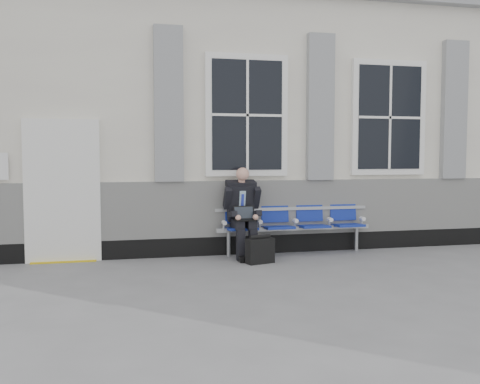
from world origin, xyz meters
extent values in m
plane|color=slate|center=(0.00, 0.00, 0.00)|extent=(70.00, 70.00, 0.00)
cube|color=silver|center=(0.00, 3.50, 2.10)|extent=(14.00, 4.00, 4.20)
cube|color=gray|center=(0.00, 3.50, 4.32)|extent=(14.40, 4.40, 0.24)
cube|color=black|center=(0.00, 1.47, 0.15)|extent=(14.00, 0.10, 0.30)
cube|color=silver|center=(0.00, 1.46, 0.75)|extent=(14.00, 0.08, 0.90)
cube|color=gray|center=(-3.40, 1.44, 2.40)|extent=(0.45, 0.14, 2.40)
cube|color=gray|center=(-0.90, 1.44, 2.40)|extent=(0.45, 0.14, 2.40)
cube|color=gray|center=(1.60, 1.44, 2.40)|extent=(0.45, 0.14, 2.40)
cube|color=white|center=(-2.15, 1.46, 2.25)|extent=(1.35, 0.10, 1.95)
cube|color=black|center=(-2.15, 1.41, 2.25)|extent=(1.15, 0.02, 1.75)
cube|color=white|center=(0.35, 1.46, 2.25)|extent=(1.35, 0.10, 1.95)
cube|color=black|center=(0.35, 1.41, 2.25)|extent=(1.15, 0.02, 1.75)
cube|color=black|center=(-5.00, 1.60, 1.05)|extent=(0.95, 0.30, 2.10)
cube|color=white|center=(-5.00, 1.45, 1.05)|extent=(1.10, 0.10, 2.20)
cube|color=gold|center=(-5.00, 1.48, 0.01)|extent=(0.95, 0.30, 0.02)
cube|color=#9EA0A3|center=(-1.38, 1.30, 0.42)|extent=(2.60, 0.07, 0.07)
cube|color=#9EA0A3|center=(-1.38, 1.42, 0.73)|extent=(2.60, 0.05, 0.05)
cylinder|color=#9EA0A3|center=(-2.48, 1.30, 0.20)|extent=(0.06, 0.06, 0.39)
cylinder|color=#9EA0A3|center=(-0.28, 1.30, 0.20)|extent=(0.06, 0.06, 0.39)
cube|color=navy|center=(-2.28, 1.22, 0.45)|extent=(0.46, 0.42, 0.07)
cube|color=navy|center=(-2.28, 1.43, 0.71)|extent=(0.46, 0.10, 0.40)
cube|color=navy|center=(-1.68, 1.22, 0.45)|extent=(0.46, 0.42, 0.07)
cube|color=navy|center=(-1.68, 1.43, 0.71)|extent=(0.46, 0.10, 0.40)
cube|color=navy|center=(-1.08, 1.22, 0.45)|extent=(0.46, 0.42, 0.07)
cube|color=navy|center=(-1.08, 1.43, 0.71)|extent=(0.46, 0.10, 0.40)
cube|color=navy|center=(-0.48, 1.22, 0.45)|extent=(0.46, 0.42, 0.07)
cube|color=navy|center=(-0.48, 1.43, 0.71)|extent=(0.46, 0.10, 0.40)
cylinder|color=white|center=(-2.56, 1.25, 0.55)|extent=(0.07, 0.12, 0.07)
cylinder|color=white|center=(-1.98, 1.25, 0.55)|extent=(0.07, 0.12, 0.07)
cylinder|color=white|center=(-1.38, 1.25, 0.55)|extent=(0.07, 0.12, 0.07)
cylinder|color=white|center=(-0.78, 1.25, 0.55)|extent=(0.07, 0.12, 0.07)
cylinder|color=white|center=(-0.20, 1.25, 0.55)|extent=(0.07, 0.12, 0.07)
cube|color=black|center=(-2.37, 0.85, 0.04)|extent=(0.11, 0.25, 0.09)
cube|color=black|center=(-2.18, 0.85, 0.04)|extent=(0.11, 0.25, 0.09)
cube|color=black|center=(-2.37, 0.91, 0.25)|extent=(0.12, 0.13, 0.47)
cube|color=black|center=(-2.18, 0.91, 0.25)|extent=(0.12, 0.13, 0.47)
cube|color=black|center=(-2.38, 1.12, 0.54)|extent=(0.14, 0.44, 0.14)
cube|color=black|center=(-2.18, 1.13, 0.54)|extent=(0.14, 0.44, 0.14)
cube|color=black|center=(-2.28, 1.32, 0.86)|extent=(0.41, 0.34, 0.62)
cube|color=#AACEDF|center=(-2.28, 1.20, 0.88)|extent=(0.10, 0.09, 0.35)
cube|color=#2635B5|center=(-2.28, 1.19, 0.86)|extent=(0.05, 0.08, 0.29)
cube|color=black|center=(-2.28, 1.29, 1.15)|extent=(0.47, 0.24, 0.14)
cylinder|color=#DEA18A|center=(-2.28, 1.24, 1.22)|extent=(0.11, 0.11, 0.10)
sphere|color=#DEA18A|center=(-2.28, 1.18, 1.32)|extent=(0.20, 0.20, 0.20)
cube|color=black|center=(-2.52, 1.22, 0.94)|extent=(0.10, 0.28, 0.36)
cube|color=black|center=(-2.05, 1.23, 0.94)|extent=(0.10, 0.28, 0.36)
cube|color=black|center=(-2.47, 1.04, 0.70)|extent=(0.09, 0.30, 0.14)
cube|color=black|center=(-2.08, 1.05, 0.70)|extent=(0.09, 0.30, 0.14)
sphere|color=#DEA18A|center=(-2.41, 0.91, 0.66)|extent=(0.09, 0.09, 0.09)
sphere|color=#DEA18A|center=(-2.14, 0.91, 0.66)|extent=(0.09, 0.09, 0.09)
cube|color=black|center=(-2.28, 0.99, 0.62)|extent=(0.32, 0.23, 0.02)
cube|color=black|center=(-2.28, 1.10, 0.72)|extent=(0.32, 0.09, 0.21)
cube|color=black|center=(-2.28, 1.09, 0.72)|extent=(0.29, 0.07, 0.18)
cube|color=black|center=(-2.13, 0.67, 0.19)|extent=(0.45, 0.29, 0.37)
cylinder|color=black|center=(-2.13, 0.67, 0.40)|extent=(0.34, 0.16, 0.07)
camera|label=1|loc=(-4.18, -6.95, 1.62)|focal=40.00mm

